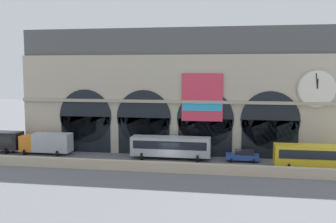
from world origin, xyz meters
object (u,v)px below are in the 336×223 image
(box_truck_west, at_px, (47,143))
(bus_east, at_px, (320,156))
(bus_center, at_px, (171,146))
(car_mideast, at_px, (243,156))

(box_truck_west, distance_m, bus_east, 37.65)
(bus_center, height_order, car_mideast, bus_center)
(car_mideast, xyz_separation_m, bus_east, (9.23, -3.10, 0.98))
(bus_center, bearing_deg, bus_east, -8.70)
(car_mideast, distance_m, bus_east, 9.79)
(bus_east, bearing_deg, bus_center, 171.30)
(car_mideast, height_order, bus_east, bus_east)
(bus_center, xyz_separation_m, bus_east, (19.09, -2.92, 0.00))
(box_truck_west, distance_m, bus_center, 18.44)
(bus_center, height_order, bus_east, same)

